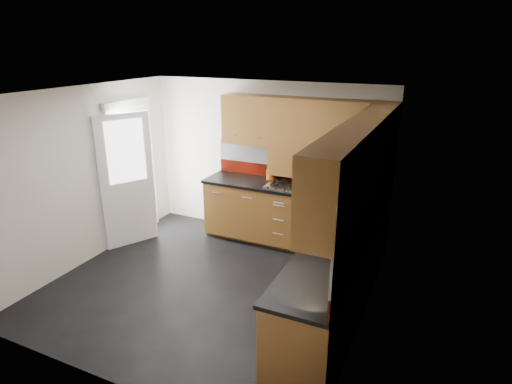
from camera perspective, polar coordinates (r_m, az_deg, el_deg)
The scene contains 14 objects.
room at distance 4.99m, azimuth -6.80°, elevation 2.63°, with size 4.00×3.80×2.64m.
base_cabinets at distance 5.58m, azimuth 7.04°, elevation -7.26°, with size 2.70×3.20×0.95m.
countertop at distance 5.37m, azimuth 7.08°, elevation -2.69°, with size 2.72×3.22×0.04m.
backsplash at distance 5.42m, azimuth 10.17°, elevation 0.61°, with size 2.70×3.20×0.54m.
upper_cabinets at distance 5.12m, azimuth 9.65°, elevation 6.87°, with size 2.50×3.20×0.72m.
extractor_hood at distance 6.28m, azimuth 4.62°, elevation 4.14°, with size 0.60×0.33×0.40m, color brown.
glass_cabinet at distance 5.29m, azimuth 15.55°, elevation 7.13°, with size 0.32×0.80×0.66m.
back_door at distance 6.72m, azimuth -16.36°, elevation 2.24°, with size 0.42×1.19×2.04m.
gas_hob at distance 6.22m, azimuth 4.00°, elevation 0.88°, with size 0.55×0.49×0.04m.
utensil_pot at distance 6.52m, azimuth 1.91°, elevation 2.52°, with size 0.12×0.12×0.41m.
toaster at distance 6.04m, azimuth 16.15°, elevation 0.33°, with size 0.29×0.21×0.19m.
food_processor at distance 5.54m, azimuth 13.47°, elevation -0.74°, with size 0.17×0.17×0.28m.
paper_towel at distance 5.43m, azimuth 14.87°, elevation -1.44°, with size 0.11×0.11×0.23m, color white.
orange_cloth at distance 5.36m, azimuth 13.43°, elevation -2.81°, with size 0.15×0.13×0.02m, color #CF5317.
Camera 1 is at (2.52, -4.06, 2.93)m, focal length 30.00 mm.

